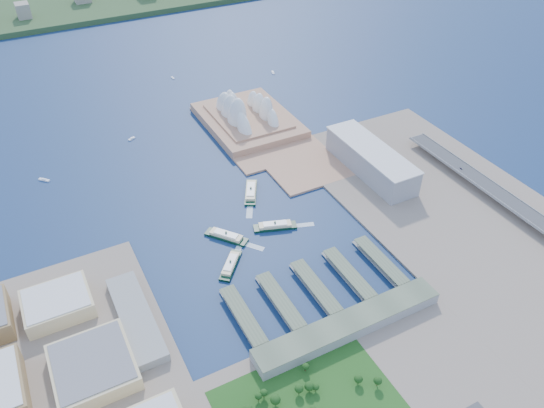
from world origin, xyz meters
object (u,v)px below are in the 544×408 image
opera_house (248,106)px  toaster_building (371,160)px  ferry_a (226,235)px  ferry_d (275,225)px  car_c (461,169)px  ferry_b (251,190)px  ferry_c (230,263)px

opera_house → toaster_building: (90.00, -200.00, -11.50)m
ferry_a → ferry_d: bearing=-48.2°
ferry_a → ferry_d: 60.51m
toaster_building → car_c: 121.57m
ferry_b → car_c: bearing=8.0°
toaster_building → ferry_c: 258.56m
ferry_d → car_c: 273.00m
toaster_building → car_c: toaster_building is taller
car_c → opera_house: bearing=125.5°
ferry_a → ferry_d: size_ratio=1.01×
toaster_building → car_c: (101.00, -67.48, -4.98)m
opera_house → car_c: (191.00, -267.48, -16.48)m
ferry_a → ferry_d: (59.66, -10.12, -0.05)m
ferry_b → ferry_c: ferry_b is taller
ferry_b → ferry_d: size_ratio=1.06×
opera_house → ferry_a: 274.42m
car_c → ferry_d: bearing=175.1°
opera_house → toaster_building: 219.62m
toaster_building → ferry_b: (-166.53, 31.64, -15.28)m
toaster_building → ferry_d: size_ratio=2.98×
ferry_d → car_c: (271.80, -23.17, 10.60)m
ferry_d → car_c: size_ratio=11.34×
car_c → toaster_building: bearing=146.3°
ferry_c → car_c: size_ratio=10.58×
toaster_building → ferry_a: bearing=-171.6°
toaster_building → ferry_a: (-230.46, -34.19, -15.53)m
ferry_b → ferry_c: size_ratio=1.14×
opera_house → ferry_c: (-155.34, -280.07, -27.41)m
ferry_d → ferry_c: bearing=134.2°
toaster_building → ferry_a: toaster_building is taller
opera_house → ferry_a: bearing=-121.0°
opera_house → ferry_d: 258.75m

